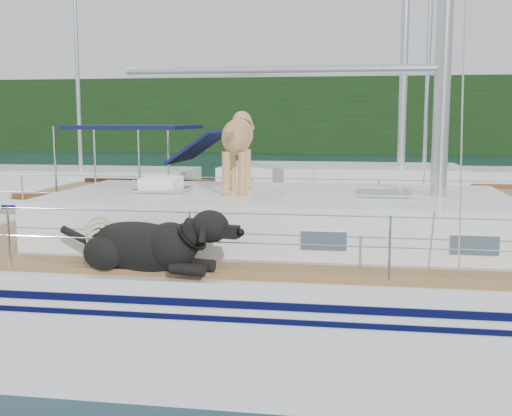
# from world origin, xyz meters

# --- Properties ---
(ground) EXTENTS (120.00, 120.00, 0.00)m
(ground) POSITION_xyz_m (0.00, 0.00, 0.00)
(ground) COLOR black
(ground) RESTS_ON ground
(tree_line) EXTENTS (90.00, 3.00, 6.00)m
(tree_line) POSITION_xyz_m (0.00, 45.00, 3.00)
(tree_line) COLOR black
(tree_line) RESTS_ON ground
(shore_bank) EXTENTS (92.00, 1.00, 1.20)m
(shore_bank) POSITION_xyz_m (0.00, 46.20, 0.60)
(shore_bank) COLOR #595147
(shore_bank) RESTS_ON ground
(main_sailboat) EXTENTS (12.00, 3.96, 14.01)m
(main_sailboat) POSITION_xyz_m (0.09, -0.01, 0.68)
(main_sailboat) COLOR white
(main_sailboat) RESTS_ON ground
(neighbor_sailboat) EXTENTS (11.00, 3.50, 13.30)m
(neighbor_sailboat) POSITION_xyz_m (0.27, 5.96, 0.63)
(neighbor_sailboat) COLOR white
(neighbor_sailboat) RESTS_ON ground
(bg_boat_west) EXTENTS (8.00, 3.00, 11.65)m
(bg_boat_west) POSITION_xyz_m (-8.00, 14.00, 0.45)
(bg_boat_west) COLOR white
(bg_boat_west) RESTS_ON ground
(bg_boat_center) EXTENTS (7.20, 3.00, 11.65)m
(bg_boat_center) POSITION_xyz_m (4.00, 16.00, 0.45)
(bg_boat_center) COLOR white
(bg_boat_center) RESTS_ON ground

